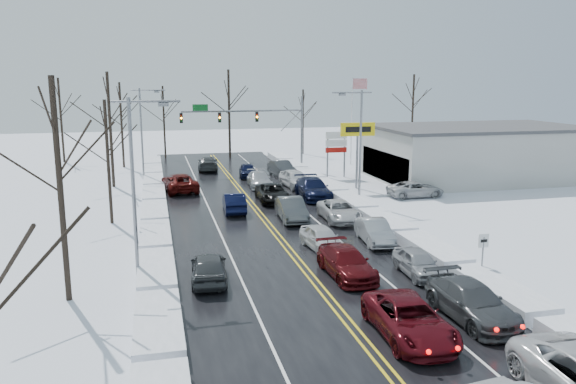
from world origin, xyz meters
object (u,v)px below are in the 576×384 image
object	(u,v)px
dealership_building	(477,152)
oncoming_car_0	(234,212)
flagpole	(353,114)
tires_plus_sign	(358,134)
traffic_signal_mast	(256,120)

from	to	relation	value
dealership_building	oncoming_car_0	xyz separation A→B (m)	(-25.72, -8.65, -2.66)
flagpole	dealership_building	world-z (taller)	flagpole
tires_plus_sign	flagpole	xyz separation A→B (m)	(4.67, 14.01, 0.93)
traffic_signal_mast	dealership_building	world-z (taller)	traffic_signal_mast
flagpole	oncoming_car_0	distance (m)	27.34
tires_plus_sign	oncoming_car_0	xyz separation A→B (m)	(-12.24, -6.64, -4.99)
traffic_signal_mast	oncoming_car_0	size ratio (longest dim) A/B	3.00
flagpole	tires_plus_sign	bearing A→B (deg)	-108.44
flagpole	dealership_building	distance (m)	15.24
tires_plus_sign	dealership_building	bearing A→B (deg)	8.47
traffic_signal_mast	tires_plus_sign	bearing A→B (deg)	-59.54
tires_plus_sign	flagpole	size ratio (longest dim) A/B	0.60
traffic_signal_mast	flagpole	distance (m)	11.90
traffic_signal_mast	flagpole	size ratio (longest dim) A/B	1.33
tires_plus_sign	traffic_signal_mast	bearing A→B (deg)	120.46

